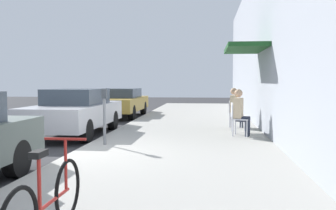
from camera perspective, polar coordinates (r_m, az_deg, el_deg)
name	(u,v)px	position (r m, az deg, el deg)	size (l,w,h in m)	color
ground_plane	(70,158)	(8.16, -14.88, -7.96)	(60.00, 60.00, 0.00)	#2D2D30
sidewalk_slab	(183,142)	(9.59, 2.31, -5.74)	(4.50, 32.00, 0.12)	#9E9B93
building_facade	(280,32)	(9.69, 16.89, 10.67)	(1.40, 32.00, 5.67)	#999EA8
parked_car_1	(76,111)	(11.54, -14.03, -0.91)	(1.80, 4.40, 1.40)	#B7B7BC
parked_car_2	(121,102)	(17.10, -7.23, 0.49)	(1.80, 4.40, 1.30)	#A58433
parking_meter	(104,113)	(8.89, -9.76, -1.16)	(0.12, 0.10, 1.32)	slate
bicycle_0	(47,202)	(3.82, -18.12, -13.98)	(0.46, 1.71, 0.90)	black
cafe_chair_0	(238,118)	(10.44, 10.76, -1.91)	(0.54, 0.54, 0.87)	silver
seated_patron_0	(240,111)	(10.41, 11.10, -0.87)	(0.49, 0.44, 1.29)	#232838
cafe_chair_1	(236,115)	(11.17, 10.46, -1.55)	(0.45, 0.45, 0.87)	silver
cafe_chair_2	(234,112)	(12.38, 10.06, -1.04)	(0.49, 0.49, 0.87)	silver
seated_patron_2	(235,106)	(12.36, 10.35, -0.16)	(0.46, 0.40, 1.29)	#232838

